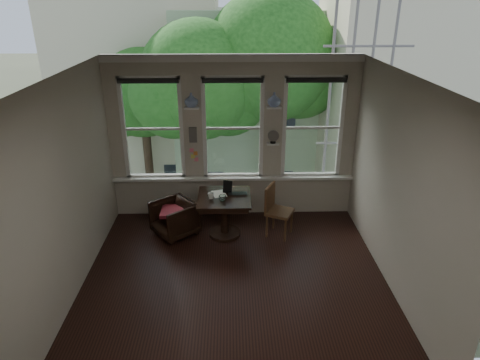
{
  "coord_description": "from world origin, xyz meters",
  "views": [
    {
      "loc": [
        -0.06,
        -5.26,
        3.9
      ],
      "look_at": [
        0.1,
        0.9,
        1.25
      ],
      "focal_mm": 32.0,
      "sensor_mm": 36.0,
      "label": 1
    }
  ],
  "objects_px": {
    "laptop": "(238,195)",
    "side_chair_right": "(280,212)",
    "mug": "(211,196)",
    "armchair_left": "(175,218)",
    "table": "(224,216)"
  },
  "relations": [
    {
      "from": "table",
      "to": "side_chair_right",
      "type": "height_order",
      "value": "side_chair_right"
    },
    {
      "from": "table",
      "to": "armchair_left",
      "type": "relative_size",
      "value": 1.31
    },
    {
      "from": "table",
      "to": "armchair_left",
      "type": "height_order",
      "value": "table"
    },
    {
      "from": "table",
      "to": "mug",
      "type": "relative_size",
      "value": 8.15
    },
    {
      "from": "laptop",
      "to": "side_chair_right",
      "type": "bearing_deg",
      "value": -5.04
    },
    {
      "from": "side_chair_right",
      "to": "laptop",
      "type": "bearing_deg",
      "value": 112.29
    },
    {
      "from": "side_chair_right",
      "to": "mug",
      "type": "bearing_deg",
      "value": 118.32
    },
    {
      "from": "table",
      "to": "mug",
      "type": "bearing_deg",
      "value": -160.82
    },
    {
      "from": "side_chair_right",
      "to": "table",
      "type": "bearing_deg",
      "value": 114.36
    },
    {
      "from": "armchair_left",
      "to": "laptop",
      "type": "distance_m",
      "value": 1.2
    },
    {
      "from": "armchair_left",
      "to": "laptop",
      "type": "bearing_deg",
      "value": 49.96
    },
    {
      "from": "armchair_left",
      "to": "side_chair_right",
      "type": "height_order",
      "value": "side_chair_right"
    },
    {
      "from": "table",
      "to": "laptop",
      "type": "xyz_separation_m",
      "value": [
        0.24,
        0.02,
        0.39
      ]
    },
    {
      "from": "laptop",
      "to": "mug",
      "type": "height_order",
      "value": "mug"
    },
    {
      "from": "table",
      "to": "armchair_left",
      "type": "bearing_deg",
      "value": 176.81
    }
  ]
}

